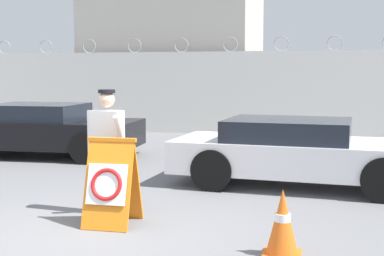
# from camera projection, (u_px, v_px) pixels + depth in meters

# --- Properties ---
(ground_plane) EXTENTS (90.00, 90.00, 0.00)m
(ground_plane) POSITION_uv_depth(u_px,v_px,m) (80.00, 236.00, 6.38)
(ground_plane) COLOR slate
(perimeter_wall) EXTENTS (36.00, 0.30, 3.08)m
(perimeter_wall) POSITION_uv_depth(u_px,v_px,m) (230.00, 93.00, 17.04)
(perimeter_wall) COLOR silver
(perimeter_wall) RESTS_ON ground_plane
(building_block) EXTENTS (6.05, 5.97, 6.55)m
(building_block) POSITION_uv_depth(u_px,v_px,m) (179.00, 39.00, 21.02)
(building_block) COLOR #B2ADA3
(building_block) RESTS_ON ground_plane
(barricade_sign) EXTENTS (0.64, 0.69, 1.12)m
(barricade_sign) POSITION_uv_depth(u_px,v_px,m) (111.00, 182.00, 6.78)
(barricade_sign) COLOR orange
(barricade_sign) RESTS_ON ground_plane
(security_guard) EXTENTS (0.61, 0.44, 1.71)m
(security_guard) POSITION_uv_depth(u_px,v_px,m) (107.00, 145.00, 7.29)
(security_guard) COLOR #514C42
(security_guard) RESTS_ON ground_plane
(traffic_cone_near) EXTENTS (0.40, 0.40, 0.72)m
(traffic_cone_near) POSITION_uv_depth(u_px,v_px,m) (282.00, 223.00, 5.64)
(traffic_cone_near) COLOR orange
(traffic_cone_near) RESTS_ON ground_plane
(parked_car_front_coupe) EXTENTS (4.35, 2.13, 1.22)m
(parked_car_front_coupe) POSITION_uv_depth(u_px,v_px,m) (45.00, 129.00, 12.46)
(parked_car_front_coupe) COLOR black
(parked_car_front_coupe) RESTS_ON ground_plane
(parked_car_rear_sedan) EXTENTS (4.44, 2.18, 1.15)m
(parked_car_rear_sedan) POSITION_uv_depth(u_px,v_px,m) (298.00, 151.00, 9.18)
(parked_car_rear_sedan) COLOR black
(parked_car_rear_sedan) RESTS_ON ground_plane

